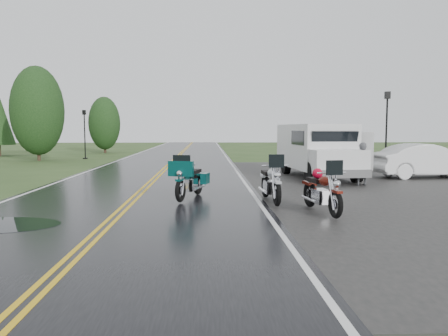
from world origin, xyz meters
The scene contains 13 objects.
ground centered at (0.00, 0.00, 0.00)m, with size 120.00×120.00×0.00m, color #2D471E.
road centered at (0.00, 10.00, 0.02)m, with size 8.00×100.00×0.04m, color black.
parking_pad centered at (11.00, 5.00, 0.01)m, with size 14.00×24.00×0.03m, color black.
motorcycle_red centered at (5.34, -1.20, 0.69)m, with size 0.84×2.32×1.37m, color #501009, non-canonical shape.
motorcycle_teal centered at (1.50, 1.27, 0.70)m, with size 0.86×2.36×1.39m, color #053C3B, non-canonical shape.
motorcycle_silver centered at (4.20, 0.49, 0.71)m, with size 0.87×2.40×1.42m, color #B3B6BB, non-canonical shape.
van_white centered at (6.43, 5.80, 1.23)m, with size 2.35×6.28×2.47m, color silver, non-canonical shape.
person_at_van centered at (8.23, 5.13, 0.83)m, with size 0.60×0.40×1.66m, color #494A4E.
sedan_white centered at (12.05, 7.66, 0.76)m, with size 1.60×4.59×1.51m, color white.
lamp_post_far_left centered at (-6.66, 21.10, 1.81)m, with size 0.31×0.31×3.62m, color black, non-canonical shape.
lamp_post_far_right centered at (12.84, 13.92, 2.21)m, with size 0.38×0.38×4.43m, color black, non-canonical shape.
tree_left_mid centered at (-9.35, 19.31, 2.78)m, with size 3.56×3.56×5.56m, color #1E3D19, non-canonical shape.
tree_left_far centered at (-7.04, 29.07, 2.19)m, with size 2.85×2.85×4.39m, color #1E3D19, non-canonical shape.
Camera 1 is at (2.26, -11.37, 2.20)m, focal length 35.00 mm.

